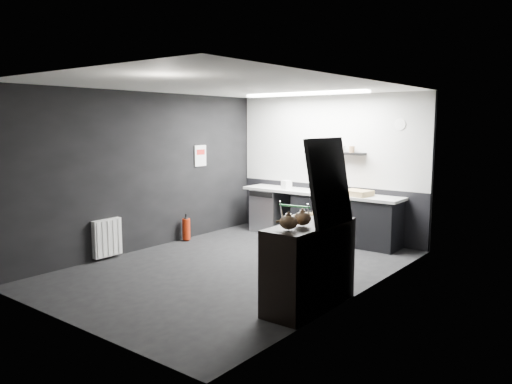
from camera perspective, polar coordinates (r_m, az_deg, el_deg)
The scene contains 22 objects.
floor at distance 7.64m, azimuth -2.31°, elevation -8.62°, with size 5.50×5.50×0.00m, color black.
ceiling at distance 7.35m, azimuth -2.43°, elevation 12.01°, with size 5.50×5.50×0.00m, color white.
wall_back at distance 9.63m, azimuth 8.28°, elevation 2.91°, with size 5.50×5.50×0.00m, color black.
wall_front at distance 5.58m, azimuth -20.92°, elevation -1.08°, with size 5.50×5.50×0.00m, color black.
wall_left at distance 8.79m, azimuth -12.37°, elevation 2.34°, with size 5.50×5.50×0.00m, color black.
wall_right at distance 6.28m, azimuth 11.71°, elevation 0.21°, with size 5.50×5.50×0.00m, color black.
kitchen_wall_panel at distance 9.58m, azimuth 8.28°, elevation 5.88°, with size 3.95×0.02×1.70m, color beige.
dado_panel at distance 9.72m, azimuth 8.12°, elevation -2.10°, with size 3.95×0.02×1.00m, color black.
floating_shelf at distance 9.40m, azimuth 8.98°, elevation 4.43°, with size 1.20×0.22×0.04m, color black.
wall_clock at distance 8.96m, azimuth 16.16°, elevation 7.44°, with size 0.20×0.20×0.03m, color white.
poster at distance 9.64m, azimuth -6.38°, elevation 4.14°, with size 0.02×0.30×0.40m, color white.
poster_red_band at distance 9.64m, azimuth -6.36°, elevation 4.56°, with size 0.01×0.22×0.10m, color red.
radiator at distance 8.36m, azimuth -16.66°, elevation -5.03°, with size 0.10×0.50×0.60m, color white.
ceiling_strip at distance 8.84m, azimuth 5.51°, elevation 11.09°, with size 2.40×0.20×0.04m, color white.
prep_counter at distance 9.40m, azimuth 7.89°, elevation -2.70°, with size 3.20×0.61×0.90m.
person at distance 8.85m, azimuth 7.68°, elevation -1.09°, with size 0.58×0.38×1.60m, color beige.
shopping_cart at distance 8.06m, azimuth 5.73°, elevation -4.52°, with size 0.61×0.92×0.94m.
sideboard at distance 5.97m, azimuth 6.41°, elevation -7.10°, with size 0.57×1.34×2.01m.
fire_extinguisher at distance 9.36m, azimuth -7.97°, elevation -4.13°, with size 0.15×0.15×0.49m.
cardboard_box at distance 8.97m, azimuth 11.46°, elevation -0.11°, with size 0.49×0.37×0.10m, color tan.
pink_tub at distance 9.16m, azimuth 9.62°, elevation 0.49°, with size 0.22×0.22×0.22m, color silver.
white_container at distance 9.72m, azimuth 3.50°, elevation 0.84°, with size 0.18×0.14×0.16m, color white.
Camera 1 is at (4.74, -5.59, 2.17)m, focal length 35.00 mm.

